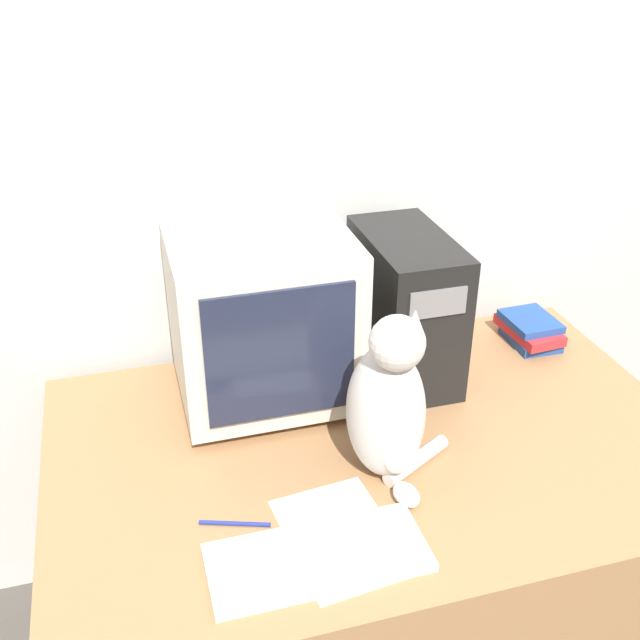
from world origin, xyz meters
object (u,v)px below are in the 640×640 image
computer_tower (405,306)px  cat (389,407)px  pen (235,524)px  crt_monitor (263,318)px  keyboard (318,557)px  book_stack (530,330)px

computer_tower → cat: bearing=-116.1°
pen → cat: bearing=11.2°
crt_monitor → keyboard: 0.62m
computer_tower → cat: 0.43m
cat → book_stack: cat is taller
cat → pen: 0.40m
crt_monitor → pen: (-0.16, -0.44, -0.22)m
computer_tower → pen: bearing=-139.9°
pen → crt_monitor: bearing=69.7°
computer_tower → book_stack: size_ratio=1.90×
cat → computer_tower: bearing=57.6°
crt_monitor → computer_tower: (0.38, 0.02, -0.03)m
crt_monitor → keyboard: crt_monitor is taller
computer_tower → cat: size_ratio=0.93×
cat → pen: cat is taller
crt_monitor → pen: size_ratio=3.10×
keyboard → book_stack: size_ratio=2.09×
crt_monitor → computer_tower: bearing=3.1°
computer_tower → keyboard: bearing=-124.3°
cat → pen: (-0.36, -0.07, -0.17)m
book_stack → cat: bearing=-144.9°
computer_tower → cat: cat is taller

